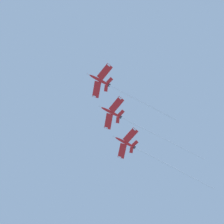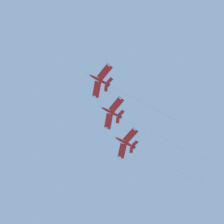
% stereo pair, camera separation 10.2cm
% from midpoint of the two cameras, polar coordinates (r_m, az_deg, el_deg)
% --- Properties ---
extents(jet_lead, '(39.65, 36.49, 13.71)m').
position_cam_midpoint_polar(jet_lead, '(170.88, 1.42, 3.70)').
color(jet_lead, red).
extents(jet_second, '(46.27, 43.32, 15.90)m').
position_cam_midpoint_polar(jet_second, '(174.28, 3.26, -1.76)').
color(jet_second, red).
extents(jet_third, '(46.38, 42.48, 15.08)m').
position_cam_midpoint_polar(jet_third, '(179.81, 5.73, -7.05)').
color(jet_third, red).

